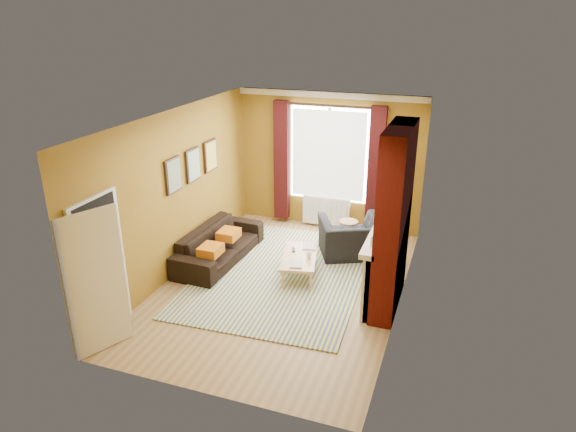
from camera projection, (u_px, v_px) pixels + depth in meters
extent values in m
plane|color=olive|center=(283.00, 285.00, 8.54)|extent=(5.50, 5.50, 0.00)
cube|color=olive|center=(329.00, 162.00, 10.43)|extent=(3.80, 0.02, 2.80)
cube|color=olive|center=(197.00, 291.00, 5.61)|extent=(3.80, 0.02, 2.80)
cube|color=olive|center=(406.00, 222.00, 7.43)|extent=(0.02, 5.50, 2.80)
cube|color=olive|center=(176.00, 193.00, 8.61)|extent=(0.02, 5.50, 2.80)
cube|color=white|center=(282.00, 117.00, 7.50)|extent=(3.80, 5.50, 0.01)
cube|color=#4A0E0A|center=(394.00, 221.00, 7.49)|extent=(0.35, 1.40, 2.80)
cube|color=silver|center=(377.00, 270.00, 7.86)|extent=(0.12, 1.30, 1.10)
cube|color=silver|center=(375.00, 238.00, 7.68)|extent=(0.22, 1.40, 0.08)
cube|color=silver|center=(368.00, 290.00, 7.37)|extent=(0.16, 0.14, 1.04)
cube|color=silver|center=(382.00, 256.00, 8.39)|extent=(0.16, 0.14, 1.04)
cube|color=black|center=(378.00, 276.00, 7.89)|extent=(0.06, 0.80, 0.90)
cube|color=black|center=(375.00, 300.00, 8.05)|extent=(0.20, 1.00, 0.06)
cube|color=silver|center=(372.00, 240.00, 7.33)|extent=(0.03, 0.12, 0.16)
cube|color=black|center=(375.00, 234.00, 7.55)|extent=(0.03, 0.10, 0.14)
cylinder|color=black|center=(378.00, 229.00, 7.77)|extent=(0.10, 0.10, 0.12)
cube|color=black|center=(383.00, 190.00, 7.38)|extent=(0.03, 0.60, 0.75)
cube|color=#B0723B|center=(381.00, 190.00, 7.38)|extent=(0.01, 0.52, 0.66)
cube|color=silver|center=(330.00, 95.00, 9.89)|extent=(3.80, 0.08, 0.12)
cube|color=white|center=(329.00, 155.00, 10.34)|extent=(1.60, 0.04, 1.90)
cube|color=white|center=(328.00, 155.00, 10.31)|extent=(1.50, 0.02, 1.80)
cube|color=silver|center=(328.00, 155.00, 10.33)|extent=(0.06, 0.04, 1.90)
cube|color=#380C0E|center=(282.00, 161.00, 10.64)|extent=(0.30, 0.16, 2.50)
cube|color=#380C0E|center=(376.00, 170.00, 10.04)|extent=(0.30, 0.16, 2.50)
cylinder|color=black|center=(329.00, 106.00, 9.89)|extent=(2.30, 0.05, 0.05)
cube|color=silver|center=(326.00, 211.00, 10.73)|extent=(1.00, 0.10, 0.60)
cube|color=silver|center=(305.00, 210.00, 10.82)|extent=(0.04, 0.03, 0.56)
cube|color=silver|center=(310.00, 210.00, 10.78)|extent=(0.04, 0.03, 0.56)
cube|color=silver|center=(315.00, 211.00, 10.75)|extent=(0.04, 0.03, 0.56)
cube|color=silver|center=(320.00, 212.00, 10.71)|extent=(0.04, 0.03, 0.56)
cube|color=silver|center=(325.00, 212.00, 10.68)|extent=(0.04, 0.03, 0.56)
cube|color=silver|center=(330.00, 213.00, 10.65)|extent=(0.04, 0.03, 0.56)
cube|color=silver|center=(335.00, 213.00, 10.61)|extent=(0.04, 0.03, 0.56)
cube|color=silver|center=(340.00, 214.00, 10.58)|extent=(0.04, 0.03, 0.56)
cube|color=silver|center=(346.00, 215.00, 10.54)|extent=(0.04, 0.03, 0.56)
cube|color=black|center=(173.00, 175.00, 8.38)|extent=(0.04, 0.44, 0.58)
cube|color=gold|center=(174.00, 175.00, 8.37)|extent=(0.01, 0.38, 0.52)
cube|color=black|center=(193.00, 165.00, 8.95)|extent=(0.04, 0.44, 0.58)
cube|color=#2E8C62|center=(194.00, 165.00, 8.94)|extent=(0.01, 0.38, 0.52)
cube|color=black|center=(210.00, 156.00, 9.52)|extent=(0.04, 0.44, 0.58)
cube|color=orange|center=(211.00, 156.00, 9.51)|extent=(0.01, 0.38, 0.52)
cube|color=silver|center=(101.00, 269.00, 6.95)|extent=(0.05, 0.94, 2.06)
cube|color=black|center=(103.00, 269.00, 6.95)|extent=(0.02, 0.80, 1.98)
cube|color=silver|center=(96.00, 283.00, 6.58)|extent=(0.37, 0.74, 1.98)
imported|color=#437936|center=(382.00, 217.00, 8.01)|extent=(0.14, 0.10, 0.27)
cube|color=#B25B0E|center=(211.00, 250.00, 8.67)|extent=(0.34, 0.40, 0.16)
cube|color=#B25B0E|center=(229.00, 234.00, 9.29)|extent=(0.34, 0.40, 0.16)
cube|color=#354994|center=(282.00, 273.00, 8.90)|extent=(2.94, 3.96, 0.02)
imported|color=black|center=(219.00, 244.00, 9.31)|extent=(0.91, 2.15, 0.62)
imported|color=black|center=(351.00, 238.00, 9.44)|extent=(1.42, 1.35, 0.72)
cube|color=tan|center=(300.00, 257.00, 8.74)|extent=(0.80, 1.23, 0.05)
cylinder|color=tan|center=(283.00, 280.00, 8.36)|extent=(0.06, 0.06, 0.33)
cylinder|color=tan|center=(310.00, 282.00, 8.32)|extent=(0.06, 0.06, 0.33)
cylinder|color=tan|center=(290.00, 253.00, 9.30)|extent=(0.06, 0.06, 0.33)
cylinder|color=tan|center=(314.00, 254.00, 9.25)|extent=(0.06, 0.06, 0.33)
cylinder|color=olive|center=(348.00, 232.00, 10.02)|extent=(0.45, 0.45, 0.46)
cylinder|color=black|center=(394.00, 245.00, 9.95)|extent=(0.31, 0.31, 0.03)
cylinder|color=black|center=(397.00, 205.00, 9.64)|extent=(0.03, 0.03, 1.65)
cone|color=beige|center=(401.00, 162.00, 9.33)|extent=(0.31, 0.31, 0.20)
imported|color=#999999|center=(290.00, 264.00, 8.41)|extent=(0.26, 0.31, 0.03)
imported|color=#999999|center=(303.00, 246.00, 9.07)|extent=(0.29, 0.36, 0.02)
imported|color=#999999|center=(309.00, 256.00, 8.62)|extent=(0.11, 0.11, 0.09)
cube|color=#29292C|center=(294.00, 250.00, 8.92)|extent=(0.11, 0.18, 0.02)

